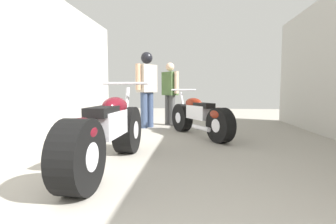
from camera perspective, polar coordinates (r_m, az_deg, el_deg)
ground_plane at (r=4.00m, az=4.59°, el=-8.08°), size 17.04×17.04×0.00m
garage_partition_left at (r=4.77m, az=-29.33°, el=9.93°), size 0.08×7.81×2.74m
motorcycle_maroon_cruiser at (r=2.97m, az=-13.35°, el=-4.63°), size 0.64×2.16×1.01m
motorcycle_black_naked at (r=4.95m, az=7.13°, el=-1.08°), size 1.19×1.78×0.92m
mechanic_in_blue at (r=6.52m, az=0.44°, el=4.92°), size 0.50×0.54×1.59m
mechanic_with_helmet at (r=6.11m, az=-4.73°, el=6.53°), size 0.47×0.65×1.79m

